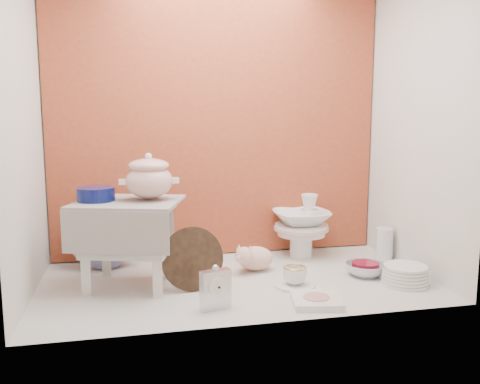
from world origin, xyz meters
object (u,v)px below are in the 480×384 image
object	(u,v)px
plush_pig	(256,258)
crystal_bowl	(365,269)
soup_tureen	(149,176)
floral_platter	(104,233)
blue_white_vase	(106,244)
step_stool	(130,244)
dinner_plate_stack	(405,275)
mantel_clock	(215,287)
porcelain_tower	(301,225)
gold_rim_teacup	(295,275)

from	to	relation	value
plush_pig	crystal_bowl	xyz separation A→B (m)	(0.50, -0.19, -0.04)
soup_tureen	floral_platter	size ratio (longest dim) A/B	0.69
blue_white_vase	step_stool	bearing A→B (deg)	-69.94
soup_tureen	plush_pig	size ratio (longest dim) A/B	1.13
dinner_plate_stack	crystal_bowl	world-z (taller)	dinner_plate_stack
step_stool	mantel_clock	bearing A→B (deg)	-30.08
floral_platter	dinner_plate_stack	size ratio (longest dim) A/B	1.69
mantel_clock	dinner_plate_stack	size ratio (longest dim) A/B	0.83
step_stool	porcelain_tower	distance (m)	0.97
mantel_clock	plush_pig	world-z (taller)	mantel_clock
blue_white_vase	dinner_plate_stack	distance (m)	1.48
blue_white_vase	porcelain_tower	distance (m)	1.04
blue_white_vase	crystal_bowl	distance (m)	1.31
soup_tureen	mantel_clock	xyz separation A→B (m)	(0.24, -0.36, -0.41)
crystal_bowl	porcelain_tower	world-z (taller)	porcelain_tower
crystal_bowl	porcelain_tower	bearing A→B (deg)	116.59
step_stool	crystal_bowl	bearing A→B (deg)	12.19
dinner_plate_stack	porcelain_tower	world-z (taller)	porcelain_tower
soup_tureen	plush_pig	world-z (taller)	soup_tureen
blue_white_vase	gold_rim_teacup	xyz separation A→B (m)	(0.85, -0.50, -0.06)
mantel_clock	porcelain_tower	bearing A→B (deg)	31.67
gold_rim_teacup	porcelain_tower	size ratio (longest dim) A/B	0.31
floral_platter	porcelain_tower	world-z (taller)	floral_platter
soup_tureen	blue_white_vase	bearing A→B (deg)	123.27
blue_white_vase	dinner_plate_stack	size ratio (longest dim) A/B	1.09
gold_rim_teacup	crystal_bowl	bearing A→B (deg)	12.02
mantel_clock	floral_platter	bearing A→B (deg)	107.36
soup_tureen	porcelain_tower	distance (m)	0.93
mantel_clock	blue_white_vase	bearing A→B (deg)	107.08
gold_rim_teacup	crystal_bowl	xyz separation A→B (m)	(0.39, 0.08, -0.03)
floral_platter	gold_rim_teacup	distance (m)	1.00
porcelain_tower	plush_pig	bearing A→B (deg)	-146.94
step_stool	plush_pig	size ratio (longest dim) A/B	2.01
dinner_plate_stack	floral_platter	bearing A→B (deg)	157.00
step_stool	porcelain_tower	bearing A→B (deg)	34.79
step_stool	blue_white_vase	bearing A→B (deg)	126.93
porcelain_tower	crystal_bowl	bearing A→B (deg)	-63.41
mantel_clock	porcelain_tower	xyz separation A→B (m)	(0.59, 0.65, 0.08)
soup_tureen	dinner_plate_stack	bearing A→B (deg)	-12.34
floral_platter	plush_pig	size ratio (longest dim) A/B	1.63
soup_tureen	crystal_bowl	world-z (taller)	soup_tureen
step_stool	gold_rim_teacup	xyz separation A→B (m)	(0.73, -0.17, -0.14)
blue_white_vase	mantel_clock	world-z (taller)	blue_white_vase
soup_tureen	floral_platter	distance (m)	0.51
blue_white_vase	plush_pig	size ratio (longest dim) A/B	1.04
dinner_plate_stack	soup_tureen	bearing A→B (deg)	167.66
mantel_clock	gold_rim_teacup	distance (m)	0.44
mantel_clock	plush_pig	distance (m)	0.53
soup_tureen	porcelain_tower	bearing A→B (deg)	19.66
floral_platter	dinner_plate_stack	world-z (taller)	floral_platter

